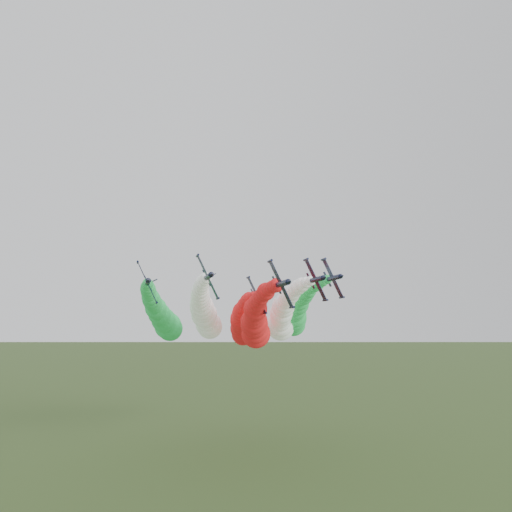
{
  "coord_description": "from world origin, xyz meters",
  "views": [
    {
      "loc": [
        -29.03,
        -92.75,
        35.18
      ],
      "look_at": [
        -6.27,
        5.69,
        49.05
      ],
      "focal_mm": 35.0,
      "sensor_mm": 36.0,
      "label": 1
    }
  ],
  "objects_px": {
    "jet_outer_left": "(162,317)",
    "jet_outer_right": "(297,312)",
    "jet_inner_left": "(205,313)",
    "jet_lead": "(256,322)",
    "jet_trail": "(242,324)",
    "jet_inner_right": "(283,315)"
  },
  "relations": [
    {
      "from": "jet_outer_left",
      "to": "jet_outer_right",
      "type": "relative_size",
      "value": 1.0
    },
    {
      "from": "jet_inner_left",
      "to": "jet_outer_left",
      "type": "distance_m",
      "value": 14.78
    },
    {
      "from": "jet_inner_right",
      "to": "jet_outer_right",
      "type": "bearing_deg",
      "value": 42.65
    },
    {
      "from": "jet_inner_right",
      "to": "jet_outer_left",
      "type": "bearing_deg",
      "value": 165.77
    },
    {
      "from": "jet_lead",
      "to": "jet_trail",
      "type": "relative_size",
      "value": 1.0
    },
    {
      "from": "jet_lead",
      "to": "jet_outer_right",
      "type": "relative_size",
      "value": 1.0
    },
    {
      "from": "jet_outer_right",
      "to": "jet_lead",
      "type": "bearing_deg",
      "value": -136.87
    },
    {
      "from": "jet_lead",
      "to": "jet_inner_right",
      "type": "relative_size",
      "value": 1.0
    },
    {
      "from": "jet_outer_left",
      "to": "jet_outer_right",
      "type": "xyz_separation_m",
      "value": [
        39.3,
        -3.13,
        1.5
      ]
    },
    {
      "from": "jet_inner_right",
      "to": "jet_outer_left",
      "type": "xyz_separation_m",
      "value": [
        -33.48,
        8.49,
        -0.56
      ]
    },
    {
      "from": "jet_outer_left",
      "to": "jet_trail",
      "type": "distance_m",
      "value": 26.6
    },
    {
      "from": "jet_inner_left",
      "to": "jet_outer_right",
      "type": "relative_size",
      "value": 1.0
    },
    {
      "from": "jet_lead",
      "to": "jet_outer_left",
      "type": "height_order",
      "value": "jet_outer_left"
    },
    {
      "from": "jet_outer_right",
      "to": "jet_trail",
      "type": "distance_m",
      "value": 18.82
    },
    {
      "from": "jet_outer_left",
      "to": "jet_trail",
      "type": "bearing_deg",
      "value": 19.17
    },
    {
      "from": "jet_inner_left",
      "to": "jet_outer_right",
      "type": "bearing_deg",
      "value": 13.32
    },
    {
      "from": "jet_outer_left",
      "to": "jet_trail",
      "type": "height_order",
      "value": "jet_outer_left"
    },
    {
      "from": "jet_inner_left",
      "to": "jet_outer_left",
      "type": "bearing_deg",
      "value": 138.15
    },
    {
      "from": "jet_inner_right",
      "to": "jet_inner_left",
      "type": "bearing_deg",
      "value": -176.58
    },
    {
      "from": "jet_inner_right",
      "to": "jet_lead",
      "type": "bearing_deg",
      "value": -136.59
    },
    {
      "from": "jet_lead",
      "to": "jet_inner_right",
      "type": "bearing_deg",
      "value": 43.41
    },
    {
      "from": "jet_inner_left",
      "to": "jet_lead",
      "type": "bearing_deg",
      "value": -33.79
    }
  ]
}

